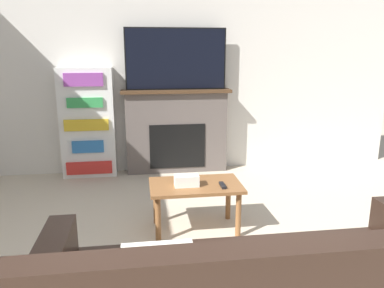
# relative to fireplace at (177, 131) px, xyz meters

# --- Properties ---
(wall_back) EXTENTS (6.37, 0.06, 2.70)m
(wall_back) POSITION_rel_fireplace_xyz_m (-0.02, 0.14, 0.78)
(wall_back) COLOR silver
(wall_back) RESTS_ON ground_plane
(fireplace) EXTENTS (1.47, 0.28, 1.14)m
(fireplace) POSITION_rel_fireplace_xyz_m (0.00, 0.00, 0.00)
(fireplace) COLOR #605651
(fireplace) RESTS_ON ground_plane
(tv) EXTENTS (1.33, 0.03, 0.80)m
(tv) POSITION_rel_fireplace_xyz_m (0.00, -0.02, 0.97)
(tv) COLOR black
(tv) RESTS_ON fireplace
(coffee_table) EXTENTS (0.84, 0.51, 0.46)m
(coffee_table) POSITION_rel_fireplace_xyz_m (-0.01, -1.82, -0.19)
(coffee_table) COLOR brown
(coffee_table) RESTS_ON ground_plane
(tissue_box) EXTENTS (0.22, 0.12, 0.10)m
(tissue_box) POSITION_rel_fireplace_xyz_m (-0.10, -1.85, -0.07)
(tissue_box) COLOR white
(tissue_box) RESTS_ON coffee_table
(remote_control) EXTENTS (0.04, 0.15, 0.02)m
(remote_control) POSITION_rel_fireplace_xyz_m (0.22, -1.92, -0.11)
(remote_control) COLOR black
(remote_control) RESTS_ON coffee_table
(bookshelf) EXTENTS (0.70, 0.29, 1.44)m
(bookshelf) POSITION_rel_fireplace_xyz_m (-1.18, -0.02, 0.14)
(bookshelf) COLOR white
(bookshelf) RESTS_ON ground_plane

